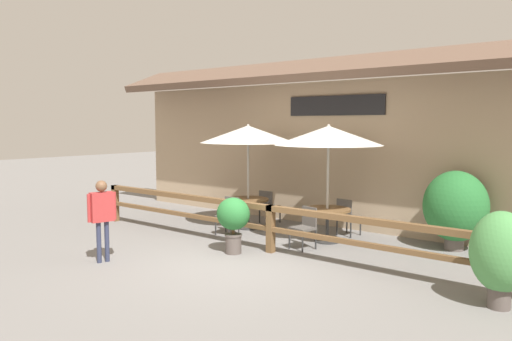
# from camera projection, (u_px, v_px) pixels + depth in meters

# --- Properties ---
(ground_plane) EXTENTS (60.00, 60.00, 0.00)m
(ground_plane) POSITION_uv_depth(u_px,v_px,m) (236.00, 264.00, 9.14)
(ground_plane) COLOR slate
(building_facade) EXTENTS (14.28, 1.49, 4.23)m
(building_facade) POSITION_uv_depth(u_px,v_px,m) (347.00, 140.00, 12.12)
(building_facade) COLOR tan
(building_facade) RESTS_ON ground
(patio_railing) EXTENTS (10.40, 0.14, 0.95)m
(patio_railing) POSITION_uv_depth(u_px,v_px,m) (271.00, 218.00, 9.89)
(patio_railing) COLOR brown
(patio_railing) RESTS_ON ground
(patio_umbrella_near) EXTENTS (2.32, 2.32, 2.55)m
(patio_umbrella_near) POSITION_uv_depth(u_px,v_px,m) (248.00, 134.00, 12.04)
(patio_umbrella_near) COLOR #B7B2A8
(patio_umbrella_near) RESTS_ON ground
(dining_table_near) EXTENTS (1.01, 1.01, 0.73)m
(dining_table_near) POSITION_uv_depth(u_px,v_px,m) (248.00, 204.00, 12.21)
(dining_table_near) COLOR brown
(dining_table_near) RESTS_ON ground
(chair_near_streetside) EXTENTS (0.45, 0.45, 0.85)m
(chair_near_streetside) POSITION_uv_depth(u_px,v_px,m) (229.00, 214.00, 11.57)
(chair_near_streetside) COLOR #514C47
(chair_near_streetside) RESTS_ON ground
(chair_near_wallside) EXTENTS (0.44, 0.44, 0.85)m
(chair_near_wallside) POSITION_uv_depth(u_px,v_px,m) (268.00, 205.00, 12.80)
(chair_near_wallside) COLOR #514C47
(chair_near_wallside) RESTS_ON ground
(patio_umbrella_middle) EXTENTS (2.32, 2.32, 2.55)m
(patio_umbrella_middle) POSITION_uv_depth(u_px,v_px,m) (328.00, 136.00, 10.63)
(patio_umbrella_middle) COLOR #B7B2A8
(patio_umbrella_middle) RESTS_ON ground
(dining_table_middle) EXTENTS (1.01, 1.01, 0.73)m
(dining_table_middle) POSITION_uv_depth(u_px,v_px,m) (327.00, 215.00, 10.79)
(dining_table_middle) COLOR brown
(dining_table_middle) RESTS_ON ground
(chair_middle_streetside) EXTENTS (0.50, 0.50, 0.85)m
(chair_middle_streetside) POSITION_uv_depth(u_px,v_px,m) (305.00, 226.00, 10.22)
(chair_middle_streetside) COLOR #514C47
(chair_middle_streetside) RESTS_ON ground
(chair_middle_wallside) EXTENTS (0.47, 0.47, 0.85)m
(chair_middle_wallside) POSITION_uv_depth(u_px,v_px,m) (347.00, 215.00, 11.38)
(chair_middle_wallside) COLOR #514C47
(chair_middle_wallside) RESTS_ON ground
(potted_plant_broad_leaf) EXTENTS (0.84, 0.76, 1.37)m
(potted_plant_broad_leaf) POSITION_uv_depth(u_px,v_px,m) (501.00, 254.00, 6.88)
(potted_plant_broad_leaf) COLOR #564C47
(potted_plant_broad_leaf) RESTS_ON ground
(potted_plant_tall_tropical) EXTENTS (0.69, 0.62, 1.11)m
(potted_plant_tall_tropical) POSITION_uv_depth(u_px,v_px,m) (233.00, 218.00, 9.82)
(potted_plant_tall_tropical) COLOR #564C47
(potted_plant_tall_tropical) RESTS_ON ground
(potted_plant_entrance_palm) EXTENTS (1.29, 1.16, 1.62)m
(potted_plant_entrance_palm) POSITION_uv_depth(u_px,v_px,m) (455.00, 207.00, 10.07)
(potted_plant_entrance_palm) COLOR #564C47
(potted_plant_entrance_palm) RESTS_ON ground
(pedestrian) EXTENTS (0.28, 0.53, 1.53)m
(pedestrian) POSITION_uv_depth(u_px,v_px,m) (102.00, 210.00, 9.17)
(pedestrian) COLOR #2D334C
(pedestrian) RESTS_ON ground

